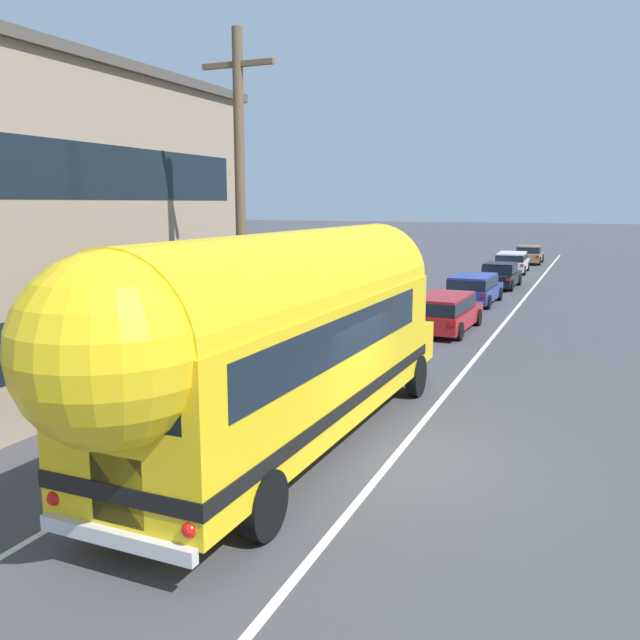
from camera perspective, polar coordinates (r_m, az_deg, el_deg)
ground_plane at (r=12.59m, az=6.26°, el=-11.64°), size 300.00×300.00×0.00m
lane_markings at (r=24.23m, az=10.34°, el=-1.19°), size 3.93×80.00×0.01m
utility_pole at (r=15.95m, az=-6.78°, el=9.18°), size 1.80×0.24×8.50m
painted_bus at (r=12.01m, az=-3.26°, el=-1.19°), size 2.79×12.19×4.12m
car_lead at (r=24.54m, az=10.55°, el=0.82°), size 2.05×4.58×1.37m
car_second at (r=31.57m, az=12.98°, el=2.75°), size 2.09×4.45×1.37m
car_third at (r=38.13m, az=15.07°, el=3.76°), size 1.99×4.38×1.37m
car_fourth at (r=46.51m, az=16.03°, el=4.86°), size 2.11×4.69×1.37m
car_fifth at (r=54.04m, az=17.38°, el=5.38°), size 1.98×4.28×1.37m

